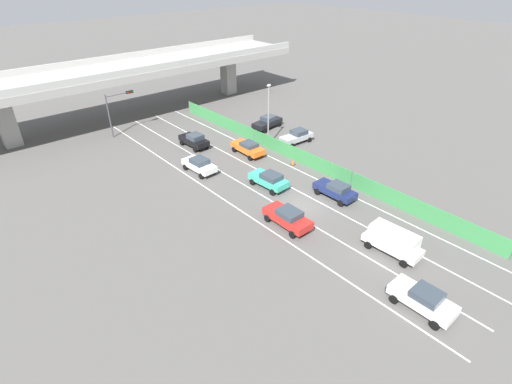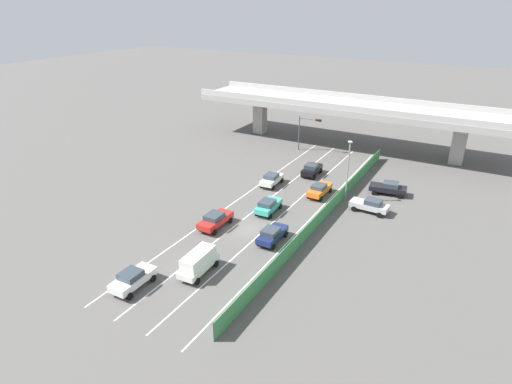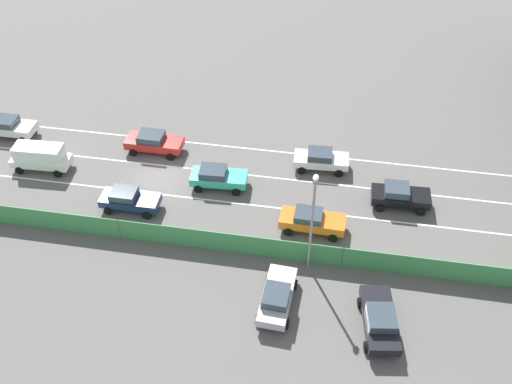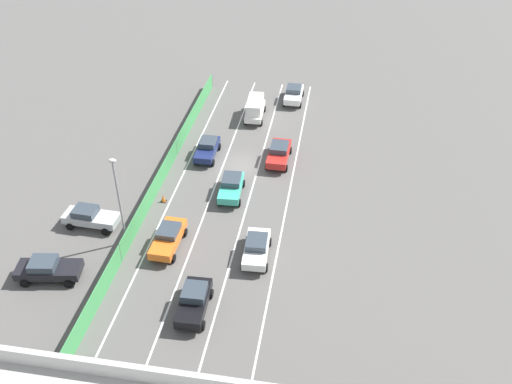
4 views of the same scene
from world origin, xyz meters
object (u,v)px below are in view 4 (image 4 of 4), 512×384
object	(u,v)px
car_taxi_orange	(168,237)
traffic_cone	(163,198)
car_van_white	(255,108)
parked_wagon_silver	(90,217)
car_sedan_white	(257,248)
car_sedan_navy	(207,148)
car_taxi_teal	(231,186)
car_hatchback_white	(294,94)
street_lamp	(118,195)
car_sedan_red	(279,153)
parked_sedan_dark	(48,269)
car_sedan_black	(194,301)

from	to	relation	value
car_taxi_orange	traffic_cone	world-z (taller)	car_taxi_orange
car_van_white	parked_wagon_silver	world-z (taller)	car_van_white
car_sedan_white	car_taxi_orange	size ratio (longest dim) A/B	0.95
car_sedan_navy	car_taxi_teal	distance (m)	6.77
car_hatchback_white	car_van_white	bearing A→B (deg)	51.45
car_hatchback_white	car_taxi_teal	bearing A→B (deg)	79.69
car_van_white	street_lamp	distance (m)	22.97
car_sedan_red	car_hatchback_white	world-z (taller)	car_sedan_red
car_taxi_teal	parked_wagon_silver	size ratio (longest dim) A/B	0.95
car_van_white	car_sedan_white	world-z (taller)	car_van_white
car_taxi_teal	parked_sedan_dark	bearing A→B (deg)	47.92
car_sedan_red	car_taxi_orange	xyz separation A→B (m)	(6.84, 13.54, -0.03)
car_taxi_orange	street_lamp	world-z (taller)	street_lamp
car_van_white	car_sedan_red	bearing A→B (deg)	114.40
car_sedan_white	car_taxi_orange	world-z (taller)	car_sedan_white
car_sedan_white	car_sedan_black	distance (m)	6.87
car_sedan_white	car_taxi_orange	xyz separation A→B (m)	(6.91, -0.05, -0.00)
street_lamp	traffic_cone	world-z (taller)	street_lamp
car_sedan_black	street_lamp	bearing A→B (deg)	-40.22
car_hatchback_white	traffic_cone	distance (m)	22.54
car_sedan_white	car_taxi_teal	xyz separation A→B (m)	(3.46, -7.53, 0.01)
car_sedan_red	traffic_cone	world-z (taller)	car_sedan_red
car_sedan_red	street_lamp	world-z (taller)	street_lamp
car_sedan_red	parked_sedan_dark	xyz separation A→B (m)	(14.44, 18.30, -0.01)
street_lamp	traffic_cone	size ratio (longest dim) A/B	10.71
car_hatchback_white	traffic_cone	size ratio (longest dim) A/B	5.88
car_taxi_teal	car_sedan_black	distance (m)	13.55
car_taxi_orange	car_sedan_red	bearing A→B (deg)	-116.79
car_sedan_navy	car_taxi_orange	bearing A→B (deg)	90.22
car_van_white	parked_wagon_silver	bearing A→B (deg)	63.24
car_sedan_red	parked_sedan_dark	distance (m)	23.31
car_sedan_red	car_taxi_teal	bearing A→B (deg)	60.82
car_van_white	traffic_cone	bearing A→B (deg)	71.71
car_van_white	car_sedan_red	distance (m)	8.84
car_taxi_teal	car_taxi_orange	bearing A→B (deg)	65.22
car_van_white	car_sedan_navy	bearing A→B (deg)	68.71
car_sedan_black	car_taxi_teal	bearing A→B (deg)	-89.33
car_sedan_navy	car_sedan_red	size ratio (longest dim) A/B	0.92
car_taxi_orange	car_sedan_white	bearing A→B (deg)	179.57
car_taxi_teal	street_lamp	distance (m)	10.93
car_taxi_teal	car_sedan_navy	bearing A→B (deg)	-58.88
car_taxi_orange	parked_sedan_dark	world-z (taller)	parked_sedan_dark
car_van_white	car_sedan_white	size ratio (longest dim) A/B	1.07
traffic_cone	street_lamp	bearing A→B (deg)	77.08
parked_sedan_dark	parked_wagon_silver	bearing A→B (deg)	-95.80
car_sedan_navy	parked_wagon_silver	size ratio (longest dim) A/B	0.94
car_sedan_navy	car_sedan_black	bearing A→B (deg)	100.71
car_taxi_teal	parked_sedan_dark	xyz separation A→B (m)	(11.05, 12.23, 0.00)
car_taxi_orange	car_sedan_navy	bearing A→B (deg)	-89.78
car_sedan_white	car_hatchback_white	world-z (taller)	car_hatchback_white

